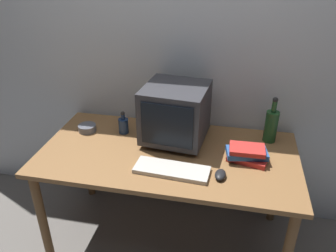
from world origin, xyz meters
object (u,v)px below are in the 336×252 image
object	(u,v)px
book_stack	(247,154)
cd_spindle	(87,128)
bottle_tall	(271,125)
computer_mouse	(220,175)
bottle_short	(123,125)
crt_monitor	(175,113)
keyboard	(172,170)

from	to	relation	value
book_stack	cd_spindle	distance (m)	1.07
bottle_tall	book_stack	distance (m)	0.30
computer_mouse	cd_spindle	size ratio (longest dim) A/B	0.83
computer_mouse	book_stack	bearing A→B (deg)	59.39
bottle_tall	bottle_short	xyz separation A→B (m)	(-0.95, -0.09, -0.06)
book_stack	computer_mouse	bearing A→B (deg)	-124.76
cd_spindle	crt_monitor	bearing A→B (deg)	0.82
bottle_short	computer_mouse	bearing A→B (deg)	-28.79
crt_monitor	computer_mouse	distance (m)	0.50
computer_mouse	cd_spindle	distance (m)	0.98
computer_mouse	bottle_short	size ratio (longest dim) A/B	0.63
book_stack	cd_spindle	size ratio (longest dim) A/B	2.14
keyboard	book_stack	size ratio (longest dim) A/B	1.64
bottle_short	bottle_tall	bearing A→B (deg)	5.40
computer_mouse	book_stack	xyz separation A→B (m)	(0.14, 0.20, 0.03)
book_stack	cd_spindle	bearing A→B (deg)	172.56
bottle_short	book_stack	bearing A→B (deg)	-11.76
bottle_short	cd_spindle	bearing A→B (deg)	-173.07
computer_mouse	bottle_short	distance (m)	0.77
crt_monitor	computer_mouse	bearing A→B (deg)	-47.76
bottle_tall	bottle_short	world-z (taller)	bottle_tall
keyboard	cd_spindle	bearing A→B (deg)	156.13
crt_monitor	cd_spindle	distance (m)	0.63
bottle_short	cd_spindle	size ratio (longest dim) A/B	1.32
keyboard	cd_spindle	size ratio (longest dim) A/B	3.50
computer_mouse	bottle_tall	size ratio (longest dim) A/B	0.33
keyboard	bottle_tall	bearing A→B (deg)	43.55
bottle_short	crt_monitor	bearing A→B (deg)	-3.48
keyboard	bottle_tall	world-z (taller)	bottle_tall
crt_monitor	cd_spindle	xyz separation A→B (m)	(-0.61, -0.01, -0.17)
cd_spindle	computer_mouse	bearing A→B (deg)	-20.18
keyboard	computer_mouse	xyz separation A→B (m)	(0.27, 0.00, 0.01)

